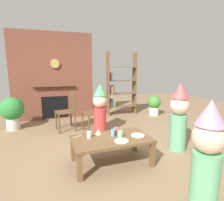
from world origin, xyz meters
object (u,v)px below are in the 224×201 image
at_px(bookshelf, 119,87).
at_px(dining_chair_left, 69,108).
at_px(paper_cup_near_left, 121,134).
at_px(child_by_the_chairs, 100,108).
at_px(paper_cup_far_left, 113,133).
at_px(potted_plant_tall, 154,104).
at_px(paper_plate_rear, 138,135).
at_px(paper_cup_center, 89,135).
at_px(paper_plate_front, 121,141).
at_px(dining_chair_middle, 96,109).
at_px(child_in_pink, 179,115).
at_px(birthday_cake_slice, 98,132).
at_px(coffee_table, 112,141).
at_px(child_with_cone_hat, 207,153).
at_px(potted_plant_short, 12,111).
at_px(paper_cup_near_right, 116,131).

height_order(bookshelf, dining_chair_left, bookshelf).
distance_m(paper_cup_near_left, child_by_the_chairs, 1.31).
distance_m(paper_cup_far_left, potted_plant_tall, 3.10).
bearing_deg(paper_plate_rear, dining_chair_left, 113.77).
distance_m(paper_cup_center, dining_chair_left, 1.70).
xyz_separation_m(paper_cup_center, dining_chair_left, (-0.10, 1.69, 0.05)).
distance_m(bookshelf, paper_plate_front, 3.19).
xyz_separation_m(paper_plate_front, dining_chair_middle, (0.08, 1.69, 0.09)).
relative_size(bookshelf, paper_plate_rear, 9.31).
xyz_separation_m(paper_plate_front, child_in_pink, (1.18, 0.24, 0.21)).
xyz_separation_m(child_by_the_chairs, dining_chair_middle, (-0.02, 0.24, -0.07)).
xyz_separation_m(paper_plate_front, birthday_cake_slice, (-0.23, 0.38, 0.04)).
xyz_separation_m(bookshelf, paper_plate_rear, (-0.82, -2.83, -0.44)).
bearing_deg(coffee_table, dining_chair_left, 102.81).
bearing_deg(paper_plate_front, birthday_cake_slice, 121.25).
xyz_separation_m(child_with_cone_hat, dining_chair_left, (-1.00, 2.99, -0.10)).
bearing_deg(dining_chair_middle, potted_plant_short, -33.12).
bearing_deg(paper_cup_far_left, child_by_the_chairs, 83.12).
xyz_separation_m(paper_plate_rear, dining_chair_middle, (-0.24, 1.58, 0.09)).
bearing_deg(paper_cup_far_left, coffee_table, -124.99).
bearing_deg(paper_cup_near_right, potted_plant_tall, 46.28).
distance_m(birthday_cake_slice, dining_chair_middle, 1.35).
distance_m(child_with_cone_hat, child_in_pink, 1.43).
height_order(paper_cup_near_right, paper_plate_front, paper_cup_near_right).
xyz_separation_m(child_by_the_chairs, potted_plant_tall, (2.00, 1.01, -0.25)).
height_order(paper_plate_front, child_with_cone_hat, child_with_cone_hat).
bearing_deg(dining_chair_middle, coffee_table, 72.58).
bearing_deg(coffee_table, child_by_the_chairs, 81.51).
xyz_separation_m(paper_plate_front, dining_chair_left, (-0.50, 1.98, 0.09)).
bearing_deg(potted_plant_tall, paper_plate_rear, -127.17).
xyz_separation_m(paper_plate_front, child_with_cone_hat, (0.50, -1.01, 0.19)).
bearing_deg(dining_chair_middle, child_by_the_chairs, 83.62).
relative_size(coffee_table, child_with_cone_hat, 1.01).
relative_size(paper_cup_near_left, paper_cup_near_right, 0.92).
height_order(paper_cup_near_right, birthday_cake_slice, paper_cup_near_right).
relative_size(paper_plate_rear, child_by_the_chairs, 0.19).
xyz_separation_m(child_by_the_chairs, dining_chair_left, (-0.60, 0.53, -0.07)).
bearing_deg(child_with_cone_hat, birthday_cake_slice, 1.30).
xyz_separation_m(paper_plate_rear, potted_plant_short, (-2.07, 2.32, 0.04)).
bearing_deg(dining_chair_left, paper_plate_rear, 105.94).
distance_m(paper_cup_near_left, dining_chair_middle, 1.54).
relative_size(paper_cup_far_left, potted_plant_short, 0.13).
height_order(paper_plate_rear, child_by_the_chairs, child_by_the_chairs).
bearing_deg(dining_chair_middle, child_with_cone_hat, 87.77).
relative_size(coffee_table, paper_cup_near_right, 10.85).
bearing_deg(child_with_cone_hat, paper_cup_near_right, -6.36).
bearing_deg(dining_chair_left, paper_cup_far_left, 96.81).
height_order(birthday_cake_slice, child_with_cone_hat, child_with_cone_hat).
bearing_deg(paper_cup_far_left, paper_cup_near_right, 38.07).
height_order(paper_cup_near_left, dining_chair_middle, dining_chair_middle).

